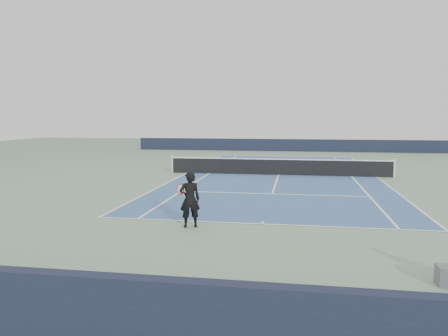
# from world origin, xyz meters

# --- Properties ---
(ground) EXTENTS (80.00, 80.00, 0.00)m
(ground) POSITION_xyz_m (0.00, 0.00, 0.00)
(ground) COLOR slate
(court_surface) EXTENTS (10.97, 23.77, 0.01)m
(court_surface) POSITION_xyz_m (0.00, 0.00, 0.01)
(court_surface) COLOR #375583
(court_surface) RESTS_ON ground
(tennis_net) EXTENTS (12.90, 0.10, 1.07)m
(tennis_net) POSITION_xyz_m (0.00, 0.00, 0.50)
(tennis_net) COLOR silver
(tennis_net) RESTS_ON ground
(windscreen_far) EXTENTS (30.00, 0.25, 1.20)m
(windscreen_far) POSITION_xyz_m (0.00, 17.88, 0.60)
(windscreen_far) COLOR black
(windscreen_far) RESTS_ON ground
(windscreen_near) EXTENTS (30.00, 0.25, 1.20)m
(windscreen_near) POSITION_xyz_m (0.00, -19.88, 0.60)
(windscreen_near) COLOR black
(windscreen_near) RESTS_ON ground
(tennis_player) EXTENTS (0.84, 0.67, 1.72)m
(tennis_player) POSITION_xyz_m (-2.16, -12.57, 0.86)
(tennis_player) COLOR black
(tennis_player) RESTS_ON ground
(tennis_ball) EXTENTS (0.06, 0.06, 0.06)m
(tennis_ball) POSITION_xyz_m (-1.75, -12.99, 0.03)
(tennis_ball) COLOR #C5D72C
(tennis_ball) RESTS_ON ground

